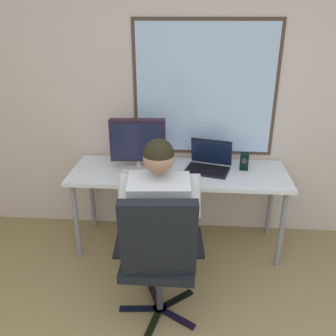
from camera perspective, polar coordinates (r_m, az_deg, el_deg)
The scene contains 8 objects.
wall_rear at distance 3.21m, azimuth 3.30°, elevation 11.07°, with size 4.93×0.08×2.55m.
desk at distance 3.06m, azimuth 1.73°, elevation -1.55°, with size 1.82×0.61×0.73m.
office_chair at distance 2.32m, azimuth -1.46°, elevation -13.22°, with size 0.59×0.57×1.02m.
person_seated at distance 2.49m, azimuth -1.30°, elevation -7.83°, with size 0.55×0.82×1.28m.
crt_monitor at distance 3.03m, azimuth -4.81°, elevation 4.19°, with size 0.47×0.21×0.43m.
laptop at distance 3.08m, azimuth 6.51°, elevation 1.02°, with size 0.42×0.37×0.24m.
wine_glass at distance 2.87m, azimuth -0.42°, elevation 0.43°, with size 0.07×0.07×0.15m.
desk_speaker at distance 3.11m, azimuth 11.99°, elevation 1.04°, with size 0.08×0.09×0.14m.
Camera 1 is at (0.07, -0.59, 1.96)m, focal length 38.43 mm.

